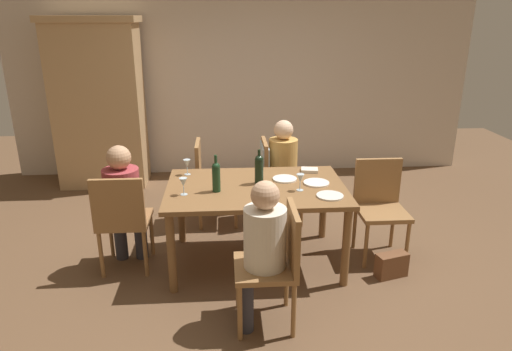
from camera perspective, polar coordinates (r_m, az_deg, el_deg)
name	(u,v)px	position (r m, az deg, el deg)	size (l,w,h in m)	color
ground_plane	(256,261)	(4.40, 0.00, -10.52)	(10.00, 10.00, 0.00)	brown
rear_room_partition	(242,78)	(6.59, -1.69, 12.01)	(6.40, 0.12, 2.70)	beige
armoire_cabinet	(99,103)	(6.39, -18.89, 8.46)	(1.18, 0.62, 2.18)	tan
dining_table	(256,195)	(4.11, 0.00, -2.44)	(1.58, 1.05, 0.75)	brown
chair_far_right	(272,170)	(5.00, 1.93, 0.70)	(0.46, 0.44, 0.92)	olive
chair_near	(277,258)	(3.37, 2.60, -10.23)	(0.44, 0.44, 0.92)	olive
chair_left_end	(122,216)	(4.17, -16.23, -4.90)	(0.44, 0.44, 0.92)	olive
chair_far_left	(209,177)	(5.00, -5.80, -0.14)	(0.44, 0.44, 0.92)	olive
chair_right_end	(380,202)	(4.47, 15.09, -3.13)	(0.44, 0.44, 0.92)	olive
person_woman_host	(285,164)	(5.00, 3.65, 1.45)	(0.36, 0.31, 1.14)	#33333D
person_man_bearded	(261,244)	(3.30, 0.66, -8.50)	(0.35, 0.30, 1.13)	#33333D
person_man_guest	(124,198)	(4.23, -16.09, -2.69)	(0.31, 0.36, 1.15)	#33333D
wine_bottle_tall_green	(216,176)	(3.93, -4.96, -0.04)	(0.07, 0.07, 0.33)	#19381E
wine_bottle_dark_red	(259,168)	(4.10, 0.38, 0.88)	(0.08, 0.08, 0.32)	black
wine_glass_near_left	(187,164)	(4.39, -8.56, 1.43)	(0.07, 0.07, 0.15)	silver
wine_glass_centre	(300,179)	(3.97, 5.51, -0.41)	(0.07, 0.07, 0.15)	silver
wine_glass_near_right	(183,183)	(3.90, -8.99, -0.90)	(0.07, 0.07, 0.15)	silver
dinner_plate_host	(316,183)	(4.18, 7.49, -0.90)	(0.23, 0.23, 0.01)	white
dinner_plate_guest_left	(285,179)	(4.25, 3.58, -0.42)	(0.22, 0.22, 0.01)	white
dinner_plate_guest_right	(330,196)	(3.90, 9.14, -2.49)	(0.23, 0.23, 0.01)	silver
folded_napkin	(310,170)	(4.48, 6.65, 0.67)	(0.16, 0.12, 0.03)	beige
handbag	(392,265)	(4.29, 16.45, -10.61)	(0.28, 0.12, 0.22)	brown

